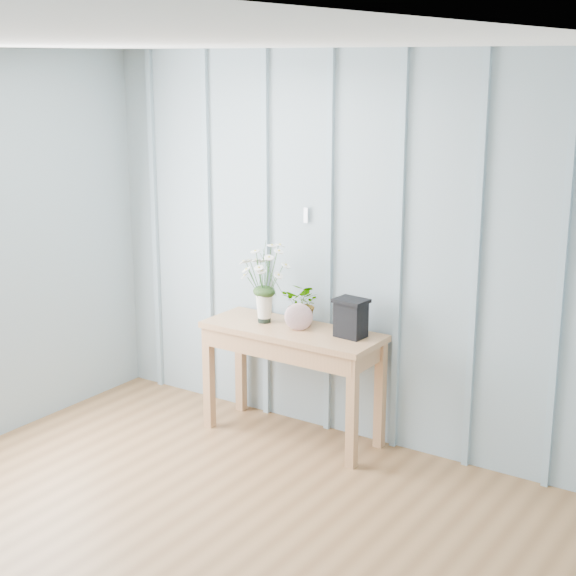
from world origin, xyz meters
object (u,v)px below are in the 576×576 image
Objects in this scene: carved_box at (351,318)px; sideboard at (292,345)px; daisy_vase at (264,273)px; felt_disc_vessel at (299,317)px.

sideboard is at bearing -172.22° from carved_box.
carved_box is (0.63, 0.04, -0.21)m from daisy_vase.
carved_box is at bearing 7.78° from sideboard.
daisy_vase is 2.96× the size of felt_disc_vessel.
felt_disc_vessel is at bearing -167.94° from carved_box.
sideboard is 0.47m from carved_box.
felt_disc_vessel is at bearing -16.76° from sideboard.
daisy_vase is at bearing 144.28° from felt_disc_vessel.
carved_box is (0.40, 0.05, 0.24)m from sideboard.
sideboard is 4.90× the size of carved_box.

